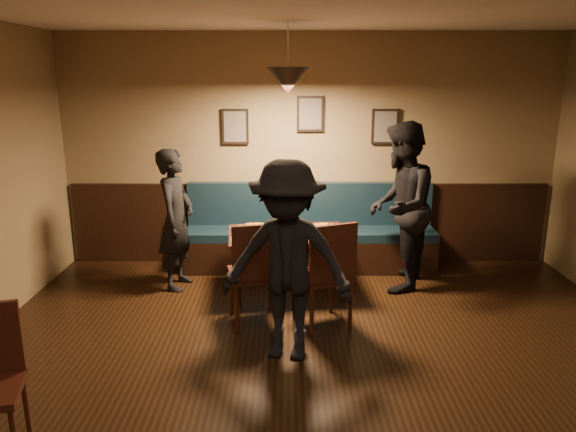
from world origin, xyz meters
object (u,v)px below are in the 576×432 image
object	(u,v)px
diner_right	(400,207)
tabasco_bottle	(339,230)
soda_glass	(346,234)
diner_left	(176,220)
booth_bench	(310,229)
chair_near_left	(254,271)
chair_near_right	(322,273)
diner_front	(287,262)
dining_table	(288,263)

from	to	relation	value
diner_right	tabasco_bottle	distance (m)	0.74
soda_glass	diner_left	bearing A→B (deg)	165.64
booth_bench	tabasco_bottle	world-z (taller)	booth_bench
booth_bench	chair_near_left	xyz separation A→B (m)	(-0.59, -1.49, 0.01)
chair_near_right	diner_front	distance (m)	0.74
dining_table	booth_bench	bearing A→B (deg)	65.06
diner_right	soda_glass	distance (m)	0.79
diner_left	diner_right	size ratio (longest dim) A/B	0.84
chair_near_left	diner_right	xyz separation A→B (m)	(1.53, 0.89, 0.41)
dining_table	tabasco_bottle	distance (m)	0.67
booth_bench	tabasco_bottle	xyz separation A→B (m)	(0.27, -0.83, 0.23)
diner_right	soda_glass	size ratio (longest dim) A/B	11.59
soda_glass	dining_table	bearing A→B (deg)	153.22
chair_near_left	diner_right	world-z (taller)	diner_right
chair_near_right	tabasco_bottle	size ratio (longest dim) A/B	8.92
chair_near_left	tabasco_bottle	xyz separation A→B (m)	(0.85, 0.65, 0.22)
booth_bench	dining_table	world-z (taller)	booth_bench
booth_bench	tabasco_bottle	size ratio (longest dim) A/B	25.82
tabasco_bottle	diner_right	bearing A→B (deg)	18.89
chair_near_left	diner_right	distance (m)	1.82
chair_near_left	diner_front	bearing A→B (deg)	-76.70
diner_right	tabasco_bottle	world-z (taller)	diner_right
tabasco_bottle	diner_left	bearing A→B (deg)	171.95
dining_table	chair_near_left	world-z (taller)	chair_near_left
dining_table	chair_near_right	distance (m)	0.87
booth_bench	diner_front	bearing A→B (deg)	-97.32
diner_left	tabasco_bottle	xyz separation A→B (m)	(1.75, -0.25, -0.05)
chair_near_left	diner_front	world-z (taller)	diner_front
dining_table	diner_left	bearing A→B (deg)	166.72
booth_bench	dining_table	size ratio (longest dim) A/B	2.40
chair_near_right	diner_left	bearing A→B (deg)	126.10
diner_left	soda_glass	size ratio (longest dim) A/B	9.77
chair_near_right	diner_left	size ratio (longest dim) A/B	0.67
chair_near_left	tabasco_bottle	world-z (taller)	chair_near_left
diner_front	soda_glass	bearing A→B (deg)	72.88
booth_bench	diner_left	xyz separation A→B (m)	(-1.49, -0.59, 0.27)
diner_right	diner_front	size ratio (longest dim) A/B	1.10
booth_bench	chair_near_right	distance (m)	1.54
tabasco_bottle	chair_near_left	bearing A→B (deg)	-142.46
diner_left	diner_front	xyz separation A→B (m)	(1.21, -1.54, 0.06)
chair_near_left	diner_right	size ratio (longest dim) A/B	0.56
soda_glass	tabasco_bottle	bearing A→B (deg)	105.11
diner_left	diner_right	distance (m)	2.44
booth_bench	chair_near_left	distance (m)	1.60
booth_bench	diner_left	size ratio (longest dim) A/B	1.94
tabasco_bottle	soda_glass	bearing A→B (deg)	-74.89
dining_table	chair_near_left	size ratio (longest dim) A/B	1.22
diner_left	diner_front	bearing A→B (deg)	-132.81
dining_table	diner_left	xyz separation A→B (m)	(-1.22, 0.17, 0.44)
dining_table	diner_front	xyz separation A→B (m)	(-0.01, -1.37, 0.50)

